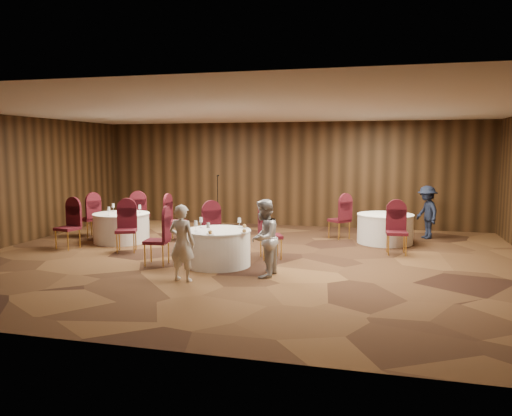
% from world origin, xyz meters
% --- Properties ---
extents(ground, '(12.00, 12.00, 0.00)m').
position_xyz_m(ground, '(0.00, 0.00, 0.00)').
color(ground, black).
rests_on(ground, ground).
extents(room_shell, '(12.00, 12.00, 12.00)m').
position_xyz_m(room_shell, '(0.00, 0.00, 1.96)').
color(room_shell, silver).
rests_on(room_shell, ground).
extents(table_main, '(1.35, 1.35, 0.74)m').
position_xyz_m(table_main, '(-0.37, -0.71, 0.38)').
color(table_main, white).
rests_on(table_main, ground).
extents(table_left, '(1.43, 1.43, 0.74)m').
position_xyz_m(table_left, '(-3.62, 1.17, 0.38)').
color(table_left, white).
rests_on(table_left, ground).
extents(table_right, '(1.41, 1.41, 0.74)m').
position_xyz_m(table_right, '(2.94, 2.68, 0.38)').
color(table_right, white).
rests_on(table_right, ground).
extents(chairs_main, '(2.78, 2.12, 1.00)m').
position_xyz_m(chairs_main, '(-0.70, -0.08, 0.50)').
color(chairs_main, '#380B11').
rests_on(chairs_main, ground).
extents(chairs_left, '(3.11, 3.00, 1.00)m').
position_xyz_m(chairs_left, '(-3.64, 1.17, 0.50)').
color(chairs_left, '#380B11').
rests_on(chairs_left, ground).
extents(chairs_right, '(2.08, 2.33, 1.00)m').
position_xyz_m(chairs_right, '(2.48, 2.20, 0.50)').
color(chairs_right, '#380B11').
rests_on(chairs_right, ground).
extents(tabletop_main, '(1.19, 1.08, 0.22)m').
position_xyz_m(tabletop_main, '(-0.25, -0.82, 0.84)').
color(tabletop_main, silver).
rests_on(tabletop_main, table_main).
extents(tabletop_left, '(0.89, 0.78, 0.22)m').
position_xyz_m(tabletop_left, '(-3.62, 1.16, 0.82)').
color(tabletop_left, silver).
rests_on(tabletop_left, table_left).
extents(tabletop_right, '(0.08, 0.08, 0.22)m').
position_xyz_m(tabletop_right, '(3.18, 2.40, 0.90)').
color(tabletop_right, silver).
rests_on(tabletop_right, table_right).
extents(mic_stand, '(0.24, 0.24, 1.61)m').
position_xyz_m(mic_stand, '(-1.96, 3.97, 0.47)').
color(mic_stand, black).
rests_on(mic_stand, ground).
extents(woman_a, '(0.55, 0.41, 1.39)m').
position_xyz_m(woman_a, '(-0.61, -2.01, 0.70)').
color(woman_a, silver).
rests_on(woman_a, ground).
extents(woman_b, '(0.61, 0.75, 1.46)m').
position_xyz_m(woman_b, '(0.75, -1.35, 0.73)').
color(woman_b, '#B3B3B8').
rests_on(woman_b, ground).
extents(man_c, '(0.84, 1.05, 1.41)m').
position_xyz_m(man_c, '(4.01, 3.62, 0.71)').
color(man_c, black).
rests_on(man_c, ground).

